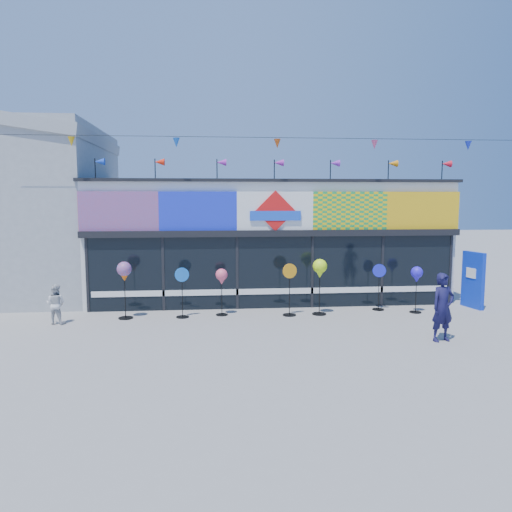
{
  "coord_description": "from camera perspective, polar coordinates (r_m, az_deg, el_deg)",
  "views": [
    {
      "loc": [
        -2.08,
        -12.11,
        3.51
      ],
      "look_at": [
        -0.74,
        2.0,
        1.85
      ],
      "focal_mm": 35.0,
      "sensor_mm": 36.0,
      "label": 1
    }
  ],
  "objects": [
    {
      "name": "spinner_5",
      "position": [
        16.09,
        13.86,
        -3.33
      ],
      "size": [
        0.39,
        0.37,
        1.45
      ],
      "color": "black",
      "rests_on": "ground"
    },
    {
      "name": "blue_sign",
      "position": [
        17.35,
        23.55,
        -2.51
      ],
      "size": [
        0.33,
        0.91,
        1.8
      ],
      "rotation": [
        0.0,
        0.0,
        0.22
      ],
      "color": "#0D31C9",
      "rests_on": "ground"
    },
    {
      "name": "child",
      "position": [
        15.03,
        -21.92,
        -5.12
      ],
      "size": [
        0.6,
        0.42,
        1.12
      ],
      "primitive_type": "imported",
      "rotation": [
        0.0,
        0.0,
        2.92
      ],
      "color": "silver",
      "rests_on": "ground"
    },
    {
      "name": "adult_man",
      "position": [
        13.07,
        20.57,
        -5.52
      ],
      "size": [
        0.69,
        0.54,
        1.69
      ],
      "primitive_type": "imported",
      "rotation": [
        0.0,
        0.0,
        0.24
      ],
      "color": "#14123B",
      "rests_on": "ground"
    },
    {
      "name": "spinner_4",
      "position": [
        15.04,
        7.3,
        -1.62
      ],
      "size": [
        0.43,
        0.43,
        1.69
      ],
      "color": "black",
      "rests_on": "ground"
    },
    {
      "name": "ground",
      "position": [
        12.78,
        4.19,
        -9.27
      ],
      "size": [
        80.0,
        80.0,
        0.0
      ],
      "primitive_type": "plane",
      "color": "gray",
      "rests_on": "ground"
    },
    {
      "name": "kite_shop",
      "position": [
        18.23,
        1.13,
        2.08
      ],
      "size": [
        16.0,
        5.7,
        5.31
      ],
      "color": "white",
      "rests_on": "ground"
    },
    {
      "name": "spinner_1",
      "position": [
        14.8,
        -8.44,
        -4.01
      ],
      "size": [
        0.41,
        0.38,
        1.48
      ],
      "color": "black",
      "rests_on": "ground"
    },
    {
      "name": "spinner_3",
      "position": [
        14.91,
        3.86,
        -3.69
      ],
      "size": [
        0.44,
        0.4,
        1.57
      ],
      "color": "black",
      "rests_on": "ground"
    },
    {
      "name": "spinner_6",
      "position": [
        15.96,
        17.89,
        -2.16
      ],
      "size": [
        0.36,
        0.36,
        1.43
      ],
      "color": "black",
      "rests_on": "ground"
    },
    {
      "name": "spinner_0",
      "position": [
        14.91,
        -14.82,
        -1.91
      ],
      "size": [
        0.42,
        0.42,
        1.67
      ],
      "color": "black",
      "rests_on": "ground"
    },
    {
      "name": "spinner_2",
      "position": [
        14.9,
        -3.95,
        -2.53
      ],
      "size": [
        0.36,
        0.36,
        1.41
      ],
      "color": "black",
      "rests_on": "ground"
    }
  ]
}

